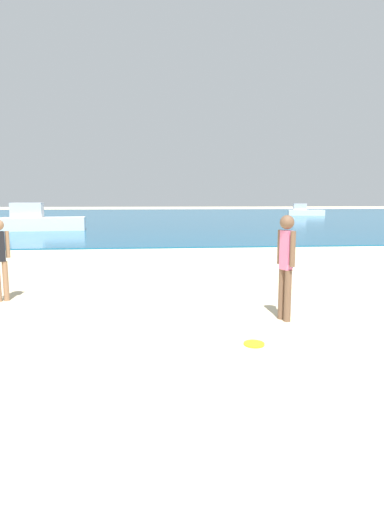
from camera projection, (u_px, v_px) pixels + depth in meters
name	position (u px, v px, depth m)	size (l,w,h in m)	color
ground	(186.00, 433.00, 3.48)	(200.00, 200.00, 0.00)	beige
water	(157.00, 216.00, 45.90)	(160.00, 60.00, 0.06)	#14567F
person_standing	(286.00, 261.00, 6.57)	(0.23, 0.38, 1.75)	brown
frisbee	(254.00, 344.00, 5.57)	(0.29, 0.29, 0.03)	yellow
person_distant	(0.00, 255.00, 7.83)	(0.33, 0.23, 1.61)	#936B4C
boat_near	(40.00, 221.00, 24.98)	(5.18, 2.17, 1.71)	white
boat_far	(305.00, 211.00, 47.18)	(4.28, 2.17, 1.39)	white
beach_ball	(287.00, 265.00, 11.24)	(0.37, 0.37, 0.37)	blue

